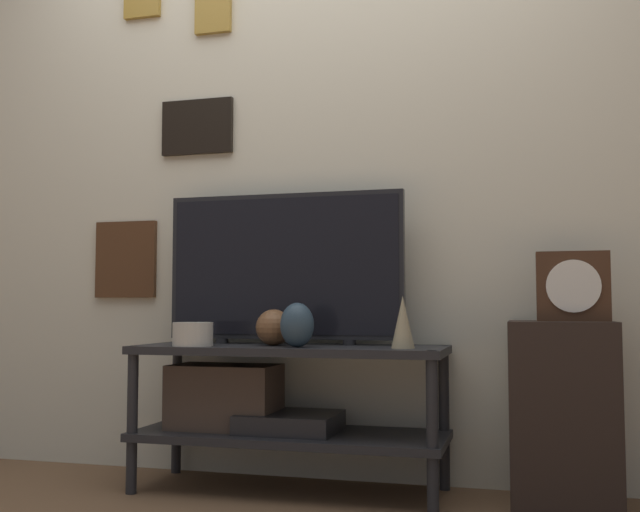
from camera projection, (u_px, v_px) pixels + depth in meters
name	position (u px, v px, depth m)	size (l,w,h in m)	color
ground_plane	(267.00, 509.00, 2.53)	(12.00, 12.00, 0.00)	brown
wall_back	(310.00, 146.00, 3.12)	(6.40, 0.08, 2.70)	beige
media_console	(266.00, 399.00, 2.83)	(1.17, 0.43, 0.54)	#232326
television	(284.00, 266.00, 2.94)	(0.95, 0.05, 0.59)	black
vase_round_glass	(274.00, 327.00, 2.82)	(0.14, 0.14, 0.14)	brown
vase_urn_stoneware	(297.00, 325.00, 2.70)	(0.12, 0.11, 0.16)	#2D4251
vase_wide_bowl	(193.00, 334.00, 2.79)	(0.15, 0.15, 0.09)	beige
vase_slim_bronze	(403.00, 322.00, 2.63)	(0.08, 0.08, 0.18)	tan
side_table	(563.00, 414.00, 2.57)	(0.35, 0.37, 0.64)	black
mantel_clock	(573.00, 286.00, 2.59)	(0.24, 0.11, 0.24)	#422819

